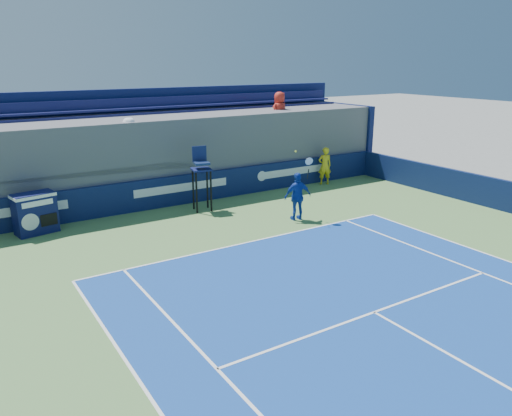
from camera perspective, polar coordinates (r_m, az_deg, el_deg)
ball_person at (r=23.44m, az=7.86°, el=4.80°), size 0.74×0.62×1.75m
back_hoarding at (r=20.25m, az=-8.53°, el=2.07°), size 20.40×0.21×1.20m
match_clock at (r=18.16m, az=-23.95°, el=-0.44°), size 1.43×0.95×1.40m
umpire_chair at (r=19.10m, az=-6.27°, el=4.13°), size 0.84×0.84×2.48m
tennis_player at (r=18.03m, az=4.79°, el=1.34°), size 1.09×0.63×2.57m
stadium_seating at (r=21.84m, az=-10.88°, el=6.34°), size 21.00×4.05×4.40m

